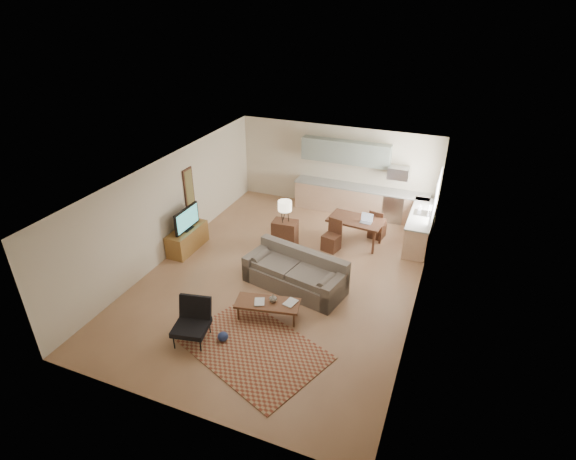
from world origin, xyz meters
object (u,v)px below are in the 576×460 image
at_px(armchair, 191,324).
at_px(tv_credenza, 187,239).
at_px(console_table, 285,234).
at_px(sofa, 295,272).
at_px(coffee_table, 268,310).
at_px(dining_table, 355,231).

distance_m(armchair, tv_credenza, 3.81).
distance_m(tv_credenza, console_table, 2.70).
relative_size(sofa, console_table, 3.26).
distance_m(sofa, armchair, 2.84).
xyz_separation_m(tv_credenza, console_table, (2.44, 1.15, 0.08)).
bearing_deg(armchair, coffee_table, 36.28).
distance_m(armchair, dining_table, 5.59).
bearing_deg(sofa, console_table, 131.31).
bearing_deg(console_table, coffee_table, -78.92).
bearing_deg(dining_table, sofa, -101.03).
bearing_deg(coffee_table, console_table, 93.64).
xyz_separation_m(sofa, dining_table, (0.80, 2.65, -0.07)).
relative_size(armchair, tv_credenza, 0.66).
xyz_separation_m(coffee_table, console_table, (-0.84, 3.05, 0.18)).
bearing_deg(armchair, dining_table, 56.78).
bearing_deg(tv_credenza, sofa, -9.92).
bearing_deg(tv_credenza, console_table, 25.29).
height_order(sofa, coffee_table, sofa).
bearing_deg(sofa, coffee_table, -83.28).
bearing_deg(sofa, tv_credenza, -177.56).
relative_size(sofa, dining_table, 1.71).
xyz_separation_m(coffee_table, armchair, (-1.13, -1.25, 0.24)).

